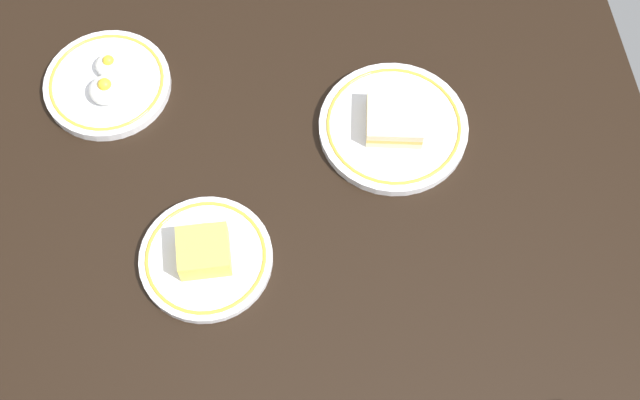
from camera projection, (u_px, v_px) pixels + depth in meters
The scene contains 4 objects.
dining_table at pixel (320, 212), 121.61cm from camera, with size 147.20×100.33×4.00cm, color black.
plate_cheese at pixel (205, 257), 115.04cm from camera, with size 18.17×18.17×5.04cm.
plate_eggs at pixel (107, 83), 127.34cm from camera, with size 18.91×18.91×5.21cm.
plate_sandwich at pixel (394, 125), 124.09cm from camera, with size 21.83×21.83×4.65cm.
Camera 1 is at (51.13, -6.64, 112.15)cm, focal length 47.86 mm.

